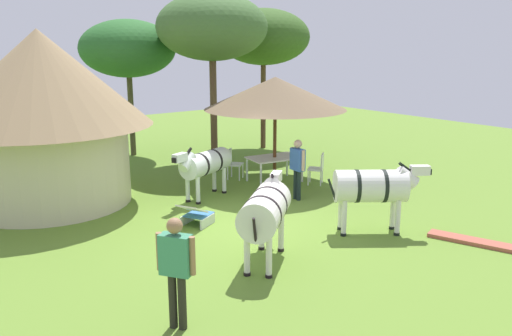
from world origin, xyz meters
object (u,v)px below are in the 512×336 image
Objects in this scene: thatched_hut at (43,107)px; shade_umbrella at (275,93)px; zebra_nearest_camera at (266,210)px; zebra_by_umbrella at (205,164)px; standing_watcher at (176,263)px; acacia_tree_far_lawn at (212,27)px; patio_dining_table at (275,159)px; patio_chair_west_end at (318,167)px; acacia_tree_left_background at (128,49)px; striped_lounge_chair at (196,215)px; acacia_tree_behind_hut at (263,37)px; patio_chair_east_end at (233,162)px; guest_beside_umbrella at (298,164)px; zebra_toward_hut at (373,187)px.

thatched_hut reaches higher than shade_umbrella.
zebra_nearest_camera is 4.37m from zebra_by_umbrella.
acacia_tree_far_lawn is at bearing 110.09° from standing_watcher.
patio_dining_table is 1.30m from patio_chair_west_end.
acacia_tree_left_background is (0.79, 6.16, 2.86)m from zebra_by_umbrella.
patio_dining_table is 1.68× the size of striped_lounge_chair.
zebra_by_umbrella is (3.74, 5.23, -0.09)m from standing_watcher.
zebra_by_umbrella is at bearing -176.17° from shade_umbrella.
acacia_tree_behind_hut is 1.09× the size of acacia_tree_left_background.
acacia_tree_behind_hut reaches higher than patio_chair_east_end.
guest_beside_umbrella is at bearing 54.26° from patio_chair_east_end.
thatched_hut is 4.20m from zebra_by_umbrella.
acacia_tree_left_background is at bearing 137.27° from striped_lounge_chair.
thatched_hut is 1.30× the size of shade_umbrella.
acacia_tree_left_background is at bearing 45.03° from thatched_hut.
zebra_toward_hut is 10.89m from acacia_tree_left_background.
patio_dining_table is 4.65m from zebra_toward_hut.
acacia_tree_far_lawn reaches higher than zebra_toward_hut.
zebra_nearest_camera is 11.27m from acacia_tree_behind_hut.
patio_chair_east_end is at bearing 105.63° from standing_watcher.
patio_chair_east_end is (5.05, -0.85, -1.94)m from thatched_hut.
standing_watcher is 0.35× the size of acacia_tree_left_background.
thatched_hut is at bearing 117.99° from patio_chair_west_end.
acacia_tree_far_lawn is at bearing 13.18° from thatched_hut.
zebra_nearest_camera is 0.40× the size of acacia_tree_left_background.
patio_dining_table is (5.84, -1.86, -1.79)m from thatched_hut.
patio_chair_west_end is 0.19× the size of acacia_tree_left_background.
acacia_tree_behind_hut is (8.71, 2.32, 1.72)m from thatched_hut.
standing_watcher is 0.89× the size of zebra_toward_hut.
standing_watcher is at bearing -93.18° from thatched_hut.
thatched_hut is at bearing -47.60° from patio_chair_east_end.
guest_beside_umbrella reaches higher than patio_dining_table.
acacia_tree_left_background reaches higher than zebra_toward_hut.
acacia_tree_far_lawn is at bearing 89.97° from patio_dining_table.
standing_watcher is at bearing -62.43° from striped_lounge_chair.
guest_beside_umbrella is at bearing 63.78° from striped_lounge_chair.
standing_watcher is 2.67m from zebra_nearest_camera.
acacia_tree_left_background is at bearing 158.46° from acacia_tree_behind_hut.
standing_watcher is at bearing -125.89° from acacia_tree_far_lawn.
striped_lounge_chair is 7.61m from acacia_tree_far_lawn.
acacia_tree_left_background is 3.32m from acacia_tree_far_lawn.
acacia_tree_far_lawn is at bearing -147.80° from patio_chair_east_end.
thatched_hut is 3.22× the size of patio_dining_table.
patio_chair_west_end reaches higher than patio_dining_table.
acacia_tree_far_lawn reaches higher than patio_chair_west_end.
striped_lounge_chair is at bearing 140.14° from zebra_nearest_camera.
acacia_tree_left_background reaches higher than patio_chair_east_end.
patio_chair_east_end is at bearing 105.73° from striped_lounge_chair.
standing_watcher reaches higher than striped_lounge_chair.
thatched_hut is 6.33m from acacia_tree_far_lawn.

